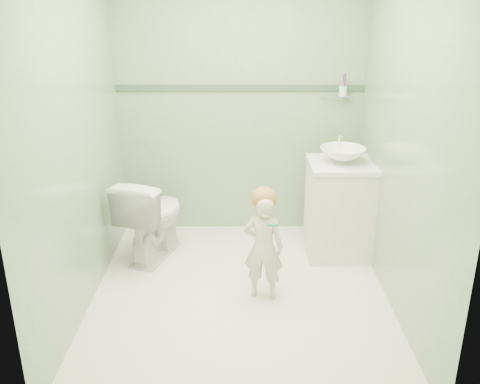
{
  "coord_description": "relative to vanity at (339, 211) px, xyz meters",
  "views": [
    {
      "loc": [
        -0.0,
        -3.41,
        2.14
      ],
      "look_at": [
        0.0,
        0.15,
        0.78
      ],
      "focal_mm": 39.25,
      "sensor_mm": 36.0,
      "label": 1
    }
  ],
  "objects": [
    {
      "name": "ground",
      "position": [
        -0.84,
        -0.7,
        -0.4
      ],
      "size": [
        2.5,
        2.5,
        0.0
      ],
      "primitive_type": "plane",
      "color": "white",
      "rests_on": "ground"
    },
    {
      "name": "room_shell",
      "position": [
        -0.84,
        -0.7,
        0.8
      ],
      "size": [
        2.5,
        2.54,
        2.4
      ],
      "color": "gray",
      "rests_on": "ground"
    },
    {
      "name": "trim_stripe",
      "position": [
        -0.84,
        0.54,
        0.95
      ],
      "size": [
        2.2,
        0.02,
        0.05
      ],
      "primitive_type": "cube",
      "color": "#35553C",
      "rests_on": "room_shell"
    },
    {
      "name": "vanity",
      "position": [
        0.0,
        0.0,
        0.0
      ],
      "size": [
        0.52,
        0.5,
        0.8
      ],
      "primitive_type": "cube",
      "color": "beige",
      "rests_on": "ground"
    },
    {
      "name": "counter",
      "position": [
        0.0,
        0.0,
        0.41
      ],
      "size": [
        0.54,
        0.52,
        0.04
      ],
      "primitive_type": "cube",
      "color": "white",
      "rests_on": "vanity"
    },
    {
      "name": "basin",
      "position": [
        0.0,
        0.0,
        0.49
      ],
      "size": [
        0.37,
        0.37,
        0.13
      ],
      "primitive_type": "imported",
      "color": "white",
      "rests_on": "counter"
    },
    {
      "name": "faucet",
      "position": [
        0.0,
        0.19,
        0.57
      ],
      "size": [
        0.03,
        0.13,
        0.18
      ],
      "color": "silver",
      "rests_on": "counter"
    },
    {
      "name": "cup_holder",
      "position": [
        0.05,
        0.48,
        0.93
      ],
      "size": [
        0.26,
        0.07,
        0.21
      ],
      "color": "silver",
      "rests_on": "room_shell"
    },
    {
      "name": "toilet",
      "position": [
        -1.58,
        -0.04,
        -0.04
      ],
      "size": [
        0.61,
        0.8,
        0.73
      ],
      "primitive_type": "imported",
      "rotation": [
        0.0,
        0.0,
        2.83
      ],
      "color": "white",
      "rests_on": "ground"
    },
    {
      "name": "toddler",
      "position": [
        -0.67,
        -0.69,
        0.0
      ],
      "size": [
        0.33,
        0.25,
        0.81
      ],
      "primitive_type": "imported",
      "rotation": [
        0.0,
        0.0,
        2.95
      ],
      "color": "beige",
      "rests_on": "ground"
    },
    {
      "name": "hair_cap",
      "position": [
        -0.67,
        -0.67,
        0.37
      ],
      "size": [
        0.18,
        0.18,
        0.18
      ],
      "primitive_type": "sphere",
      "color": "#A76F35",
      "rests_on": "toddler"
    },
    {
      "name": "teal_toothbrush",
      "position": [
        -0.62,
        -0.83,
        0.25
      ],
      "size": [
        0.11,
        0.14,
        0.08
      ],
      "color": "#109164",
      "rests_on": "toddler"
    }
  ]
}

